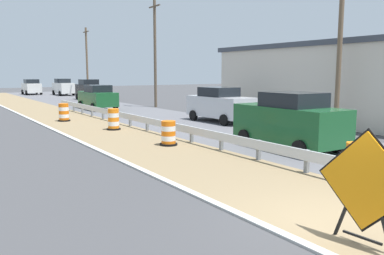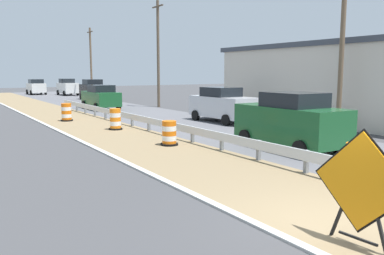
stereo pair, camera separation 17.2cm
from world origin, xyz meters
The scene contains 19 objects.
ground_plane centered at (0.00, 0.00, 0.00)m, with size 160.00×160.00×0.00m, color #3D3D3F.
median_dirt_strip centered at (0.83, 0.00, 0.00)m, with size 4.07×120.00×0.01m, color #7F6B4C.
curb_near_edge centered at (-1.30, 0.00, 0.00)m, with size 0.20×120.00×0.11m, color #ADADA8.
guardrail_median centered at (2.63, 2.18, 0.52)m, with size 0.18×53.75×0.71m.
warning_sign_diamond centered at (-0.43, -0.63, 1.07)m, with size 0.15×1.83×2.06m.
traffic_barrel_nearest centered at (3.62, 2.22, 0.44)m, with size 0.71×0.71×0.97m.
traffic_barrel_close centered at (1.54, 9.40, 0.46)m, with size 0.73×0.73×1.02m.
traffic_barrel_mid centered at (1.39, 14.84, 0.50)m, with size 0.72×0.72×1.11m.
traffic_barrel_far centered at (0.27, 20.01, 0.50)m, with size 0.75×0.75×1.10m.
car_lead_near_lane centered at (4.86, 26.53, 1.00)m, with size 2.14×4.76×1.99m.
car_trailing_near_lane centered at (8.26, 48.61, 1.09)m, with size 2.00×4.54×2.19m.
car_lead_far_lane centered at (5.15, 6.17, 1.11)m, with size 2.29×4.67×2.23m.
car_mid_far_lane centered at (8.13, 14.44, 1.05)m, with size 2.20×4.61×2.10m.
car_trailing_far_lane centered at (5.13, 52.76, 1.04)m, with size 2.12×4.27×2.09m.
car_distant_a centered at (8.18, 38.08, 1.12)m, with size 2.16×4.11×2.25m.
roadside_shop_near centered at (14.30, 10.73, 2.38)m, with size 6.33×15.86×4.74m.
utility_pole_near centered at (10.37, 7.85, 4.50)m, with size 0.24×1.80×8.68m.
utility_pole_mid centered at (9.80, 25.73, 4.67)m, with size 0.24×1.80×9.03m.
utility_pole_far centered at (9.83, 43.33, 4.36)m, with size 0.24×1.80×8.41m.
Camera 1 is at (-6.50, -4.39, 2.97)m, focal length 36.68 mm.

